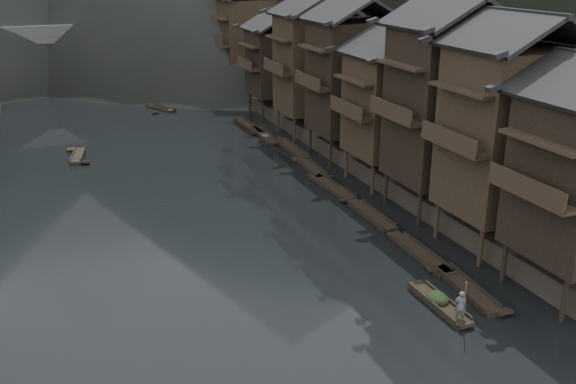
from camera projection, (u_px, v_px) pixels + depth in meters
name	position (u px, v px, depth m)	size (l,w,h in m)	color
water	(246.00, 281.00, 38.31)	(300.00, 300.00, 0.00)	black
right_bank	(405.00, 97.00, 84.98)	(40.00, 200.00, 1.80)	#2D2823
stilt_houses	(362.00, 65.00, 57.74)	(9.00, 67.60, 16.08)	black
moored_sampans	(318.00, 175.00, 56.52)	(2.77, 48.31, 0.47)	black
midriver_boats	(125.00, 129.00, 71.87)	(14.07, 23.59, 0.44)	black
stone_bridge	(103.00, 48.00, 99.52)	(40.00, 6.00, 9.00)	#4C4C4F
hero_sampan	(439.00, 304.00, 35.42)	(1.10, 5.22, 0.44)	black
cargo_heap	(438.00, 293.00, 35.43)	(1.15, 1.51, 0.69)	black
boatman	(461.00, 302.00, 33.45)	(0.63, 0.41, 1.72)	#5A5A5D
bamboo_pole	(469.00, 257.00, 32.64)	(0.06, 0.06, 4.01)	#8C7A51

